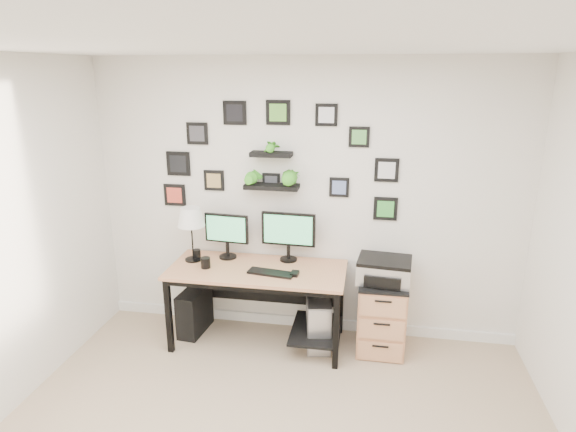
% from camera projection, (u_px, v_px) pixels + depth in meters
% --- Properties ---
extents(room, '(4.00, 4.00, 4.00)m').
position_uv_depth(room, '(304.00, 321.00, 4.83)').
color(room, tan).
rests_on(room, ground).
extents(desk, '(1.60, 0.70, 0.75)m').
position_uv_depth(desk, '(262.00, 280.00, 4.42)').
color(desk, tan).
rests_on(desk, ground).
extents(monitor_left, '(0.43, 0.18, 0.44)m').
position_uv_depth(monitor_left, '(227.00, 233.00, 4.53)').
color(monitor_left, black).
rests_on(monitor_left, desk).
extents(monitor_right, '(0.51, 0.17, 0.47)m').
position_uv_depth(monitor_right, '(288.00, 233.00, 4.46)').
color(monitor_right, black).
rests_on(monitor_right, desk).
extents(keyboard, '(0.43, 0.19, 0.02)m').
position_uv_depth(keyboard, '(271.00, 273.00, 4.24)').
color(keyboard, black).
rests_on(keyboard, desk).
extents(mouse, '(0.07, 0.10, 0.03)m').
position_uv_depth(mouse, '(295.00, 274.00, 4.21)').
color(mouse, black).
rests_on(mouse, desk).
extents(table_lamp, '(0.25, 0.25, 0.52)m').
position_uv_depth(table_lamp, '(191.00, 218.00, 4.43)').
color(table_lamp, black).
rests_on(table_lamp, desk).
extents(mug, '(0.09, 0.09, 0.10)m').
position_uv_depth(mug, '(206.00, 263.00, 4.36)').
color(mug, black).
rests_on(mug, desk).
extents(pen_cup, '(0.07, 0.07, 0.09)m').
position_uv_depth(pen_cup, '(197.00, 254.00, 4.56)').
color(pen_cup, black).
rests_on(pen_cup, desk).
extents(pc_tower_black, '(0.24, 0.45, 0.44)m').
position_uv_depth(pc_tower_black, '(195.00, 311.00, 4.70)').
color(pc_tower_black, black).
rests_on(pc_tower_black, ground).
extents(pc_tower_grey, '(0.29, 0.51, 0.48)m').
position_uv_depth(pc_tower_grey, '(318.00, 320.00, 4.47)').
color(pc_tower_grey, gray).
rests_on(pc_tower_grey, ground).
extents(file_cabinet, '(0.43, 0.53, 0.67)m').
position_uv_depth(file_cabinet, '(381.00, 315.00, 4.38)').
color(file_cabinet, tan).
rests_on(file_cabinet, ground).
extents(printer, '(0.49, 0.41, 0.21)m').
position_uv_depth(printer, '(384.00, 270.00, 4.26)').
color(printer, silver).
rests_on(printer, file_cabinet).
extents(wall_decor, '(2.23, 0.18, 1.06)m').
position_uv_depth(wall_decor, '(273.00, 164.00, 4.36)').
color(wall_decor, black).
rests_on(wall_decor, ground).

